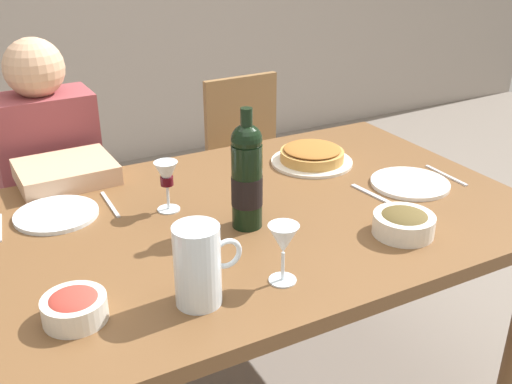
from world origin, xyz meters
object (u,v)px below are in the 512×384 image
at_px(salad_bowl, 74,307).
at_px(wine_glass_right_diner, 167,177).
at_px(dining_table, 261,238).
at_px(olive_bowl, 404,222).
at_px(diner_left, 61,202).
at_px(dinner_plate_right_setting, 410,183).
at_px(chair_right, 253,162).
at_px(dinner_plate_left_setting, 56,214).
at_px(water_pitcher, 198,270).
at_px(wine_glass_left_diner, 283,241).
at_px(wine_bottle, 247,177).
at_px(chair_left, 51,206).
at_px(baked_tart, 312,155).

height_order(salad_bowl, wine_glass_right_diner, wine_glass_right_diner).
relative_size(dining_table, salad_bowl, 11.25).
bearing_deg(salad_bowl, olive_bowl, -2.40).
bearing_deg(diner_left, dinner_plate_right_setting, 141.33).
distance_m(wine_glass_right_diner, chair_right, 1.09).
xyz_separation_m(dinner_plate_left_setting, diner_left, (0.07, 0.40, -0.15)).
height_order(dinner_plate_left_setting, chair_right, chair_right).
bearing_deg(chair_right, water_pitcher, 55.41).
xyz_separation_m(dining_table, wine_glass_left_diner, (-0.13, -0.34, 0.20)).
height_order(dining_table, wine_glass_left_diner, wine_glass_left_diner).
bearing_deg(wine_bottle, diner_left, 117.92).
relative_size(wine_bottle, wine_glass_right_diner, 2.24).
relative_size(chair_left, chair_right, 1.00).
relative_size(wine_glass_right_diner, dinner_plate_left_setting, 0.64).
height_order(wine_glass_left_diner, dinner_plate_right_setting, wine_glass_left_diner).
xyz_separation_m(olive_bowl, chair_left, (-0.71, 1.17, -0.30)).
xyz_separation_m(salad_bowl, dinner_plate_left_setting, (0.06, 0.49, -0.03)).
xyz_separation_m(salad_bowl, diner_left, (0.13, 0.89, -0.18)).
bearing_deg(baked_tart, chair_right, 79.11).
relative_size(wine_bottle, chair_right, 0.38).
distance_m(olive_bowl, wine_glass_left_diner, 0.40).
bearing_deg(salad_bowl, dining_table, 24.42).
relative_size(salad_bowl, wine_glass_right_diner, 0.91).
height_order(olive_bowl, chair_left, chair_left).
relative_size(dining_table, chair_right, 1.72).
xyz_separation_m(wine_bottle, chair_right, (0.52, 0.96, -0.41)).
distance_m(dining_table, chair_left, 0.99).
xyz_separation_m(wine_glass_left_diner, dinner_plate_right_setting, (0.62, 0.27, -0.10)).
bearing_deg(wine_glass_right_diner, diner_left, 112.90).
xyz_separation_m(salad_bowl, dinner_plate_right_setting, (1.06, 0.19, -0.03)).
bearing_deg(dining_table, chair_left, 117.53).
bearing_deg(wine_bottle, salad_bowl, -158.39).
bearing_deg(water_pitcher, baked_tart, 40.51).
distance_m(dinner_plate_left_setting, dinner_plate_right_setting, 1.05).
bearing_deg(wine_glass_right_diner, wine_glass_left_diner, -77.57).
relative_size(wine_glass_right_diner, chair_left, 0.17).
bearing_deg(baked_tart, dinner_plate_right_setting, -59.94).
distance_m(baked_tart, diner_left, 0.88).
distance_m(baked_tart, dinner_plate_right_setting, 0.34).
distance_m(wine_bottle, olive_bowl, 0.43).
xyz_separation_m(baked_tart, chair_right, (0.13, 0.67, -0.29)).
bearing_deg(wine_bottle, water_pitcher, -133.84).
relative_size(baked_tart, chair_right, 0.31).
relative_size(chair_left, diner_left, 0.75).
height_order(water_pitcher, olive_bowl, water_pitcher).
height_order(olive_bowl, dinner_plate_left_setting, olive_bowl).
xyz_separation_m(baked_tart, chair_left, (-0.77, 0.64, -0.29)).
bearing_deg(wine_glass_left_diner, wine_glass_right_diner, 102.43).
bearing_deg(wine_glass_left_diner, dining_table, 69.18).
relative_size(dining_table, water_pitcher, 8.19).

